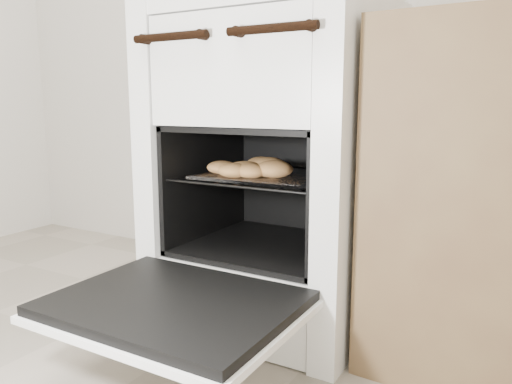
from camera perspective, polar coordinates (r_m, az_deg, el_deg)
stove at (r=1.53m, az=2.81°, el=2.76°), size 0.62×0.69×0.95m
oven_door at (r=1.17m, az=-9.30°, el=-12.78°), size 0.56×0.43×0.04m
oven_rack at (r=1.47m, az=1.60°, el=1.80°), size 0.45×0.43×0.01m
foil_sheet at (r=1.46m, az=1.21°, el=1.93°), size 0.35×0.31×0.01m
baked_rolls at (r=1.42m, az=-0.18°, el=2.80°), size 0.30×0.27×0.05m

